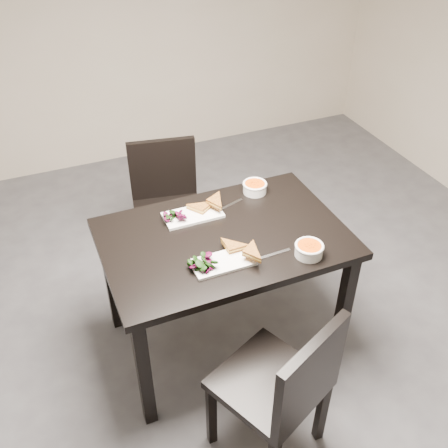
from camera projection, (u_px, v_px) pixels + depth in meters
name	position (u px, v px, depth m)	size (l,w,h in m)	color
ground	(208.00, 373.00, 2.79)	(5.00, 5.00, 0.00)	#47474C
room_shell	(198.00, 24.00, 1.69)	(5.02, 5.02, 2.81)	beige
table	(224.00, 251.00, 2.60)	(1.20, 0.80, 0.75)	black
chair_near	(284.00, 385.00, 2.16)	(0.56, 0.56, 0.85)	black
chair_far	(167.00, 200.00, 3.26)	(0.49, 0.49, 0.85)	black
plate_near	(223.00, 262.00, 2.37)	(0.29, 0.14, 0.01)	white
sandwich_near	(234.00, 252.00, 2.38)	(0.14, 0.11, 0.05)	#AE6C24
salad_near	(202.00, 263.00, 2.32)	(0.09, 0.08, 0.04)	black
soup_bowl_near	(309.00, 249.00, 2.40)	(0.14, 0.14, 0.06)	white
cutlery_near	(273.00, 254.00, 2.42)	(0.18, 0.02, 0.00)	silver
plate_far	(193.00, 215.00, 2.66)	(0.30, 0.15, 0.02)	white
sandwich_far	(205.00, 209.00, 2.65)	(0.15, 0.11, 0.05)	#AE6C24
salad_far	(174.00, 215.00, 2.62)	(0.09, 0.08, 0.04)	black
soup_bowl_far	(255.00, 187.00, 2.83)	(0.13, 0.13, 0.06)	white
cutlery_far	(229.00, 205.00, 2.74)	(0.18, 0.02, 0.00)	silver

